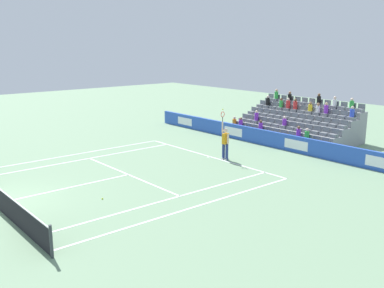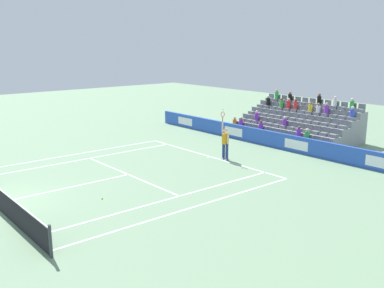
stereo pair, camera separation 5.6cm
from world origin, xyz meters
name	(u,v)px [view 2 (the right image)]	position (x,y,z in m)	size (l,w,h in m)	color
line_baseline	(210,157)	(0.00, -11.89, 0.00)	(10.97, 0.10, 0.01)	white
line_service	(128,174)	(0.00, -6.40, 0.00)	(8.23, 0.10, 0.01)	white
line_centre_service	(67,188)	(0.00, -3.20, 0.00)	(0.10, 6.40, 0.01)	white
line_singles_sideline_left	(82,160)	(4.12, -5.95, 0.00)	(0.10, 11.89, 0.01)	white
line_singles_sideline_right	(171,198)	(-4.12, -5.95, 0.00)	(0.10, 11.89, 0.01)	white
line_doubles_sideline_left	(72,155)	(5.49, -5.95, 0.00)	(0.10, 11.89, 0.01)	white
line_doubles_sideline_right	(192,208)	(-5.49, -5.95, 0.00)	(0.10, 11.89, 0.01)	white
line_centre_mark	(209,157)	(0.00, -11.79, 0.00)	(0.10, 0.20, 0.01)	white
sponsor_barrier	(264,137)	(0.00, -16.51, 0.49)	(20.92, 0.22, 0.99)	blue
tennis_player	(225,142)	(-1.00, -12.11, 0.99)	(0.53, 0.38, 2.85)	navy
stadium_stand	(298,126)	(0.00, -20.08, 0.83)	(8.06, 4.75, 3.02)	gray
loose_tennis_ball	(102,198)	(-2.33, -3.68, 0.03)	(0.07, 0.07, 0.07)	#D1E533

